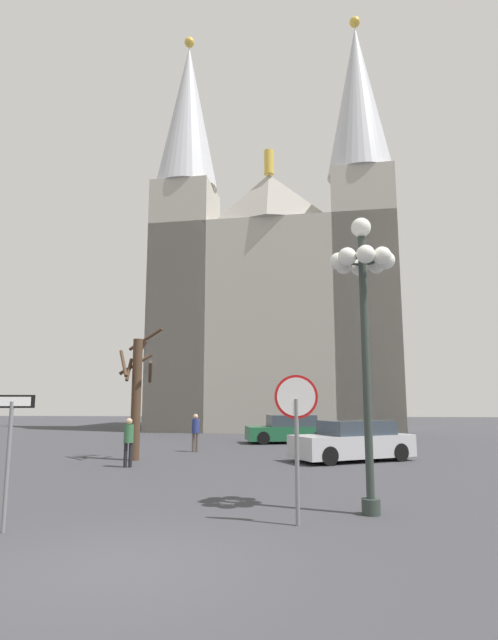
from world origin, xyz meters
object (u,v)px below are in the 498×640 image
Objects in this scene: cathedral at (276,300)px; parked_car_far_silver at (353,442)px; bare_tree at (136,392)px; pedestrian_walking at (195,429)px; pedestrian_standing at (129,438)px; stop_sign at (296,418)px; one_way_arrow_sign at (9,443)px; parked_car_near_green at (288,430)px; street_lamp at (363,293)px.

cathedral reaches higher than parked_car_far_silver.
bare_tree reaches higher than pedestrian_walking.
bare_tree is at bearing -118.34° from pedestrian_walking.
pedestrian_standing is (0.39, -1.95, -1.54)m from bare_tree.
stop_sign is 0.53× the size of bare_tree.
stop_sign is 5.02m from one_way_arrow_sign.
pedestrian_standing is (-7.63, -2.38, 0.27)m from parked_car_far_silver.
parked_car_near_green is at bearing 75.38° from one_way_arrow_sign.
pedestrian_walking is at bearing 86.76° from one_way_arrow_sign.
cathedral is 21.21m from bare_tree.
pedestrian_walking reaches higher than parked_car_far_silver.
stop_sign reaches higher than parked_car_near_green.
bare_tree is at bearing 122.34° from stop_sign.
street_lamp is 1.34× the size of parked_car_near_green.
stop_sign is at bearing -53.19° from pedestrian_standing.
parked_car_near_green is at bearing -85.68° from cathedral.
stop_sign is 10.00m from parked_car_far_silver.
parked_car_far_silver is at bearing 17.37° from pedestrian_standing.
pedestrian_standing is (-0.54, 8.18, -0.51)m from one_way_arrow_sign.
cathedral is at bearing 79.21° from pedestrian_walking.
parked_car_far_silver is (8.02, 0.43, -1.81)m from bare_tree.
bare_tree reaches higher than parked_car_near_green.
cathedral is 30.86m from one_way_arrow_sign.
cathedral is 21.23m from parked_car_far_silver.
bare_tree is at bearing -176.90° from parked_car_far_silver.
street_lamp reaches higher than parked_car_near_green.
bare_tree is (-4.77, -19.33, -7.29)m from cathedral.
street_lamp is 16.69m from parked_car_near_green.
one_way_arrow_sign reaches higher than pedestrian_walking.
cathedral is 29.68m from stop_sign.
street_lamp is 11.20m from bare_tree.
parked_car_near_green is at bearing 54.50° from bare_tree.
one_way_arrow_sign is 1.43× the size of pedestrian_standing.
pedestrian_walking is (1.68, 3.12, -1.54)m from bare_tree.
street_lamp reaches higher than pedestrian_standing.
cathedral is at bearing 82.57° from one_way_arrow_sign.
one_way_arrow_sign is 8.22m from pedestrian_standing.
one_way_arrow_sign is at bearing -104.62° from parked_car_near_green.
stop_sign is 0.59× the size of parked_car_near_green.
pedestrian_standing is (-6.89, 6.34, -3.42)m from street_lamp.
one_way_arrow_sign is at bearing -169.88° from stop_sign.
parked_car_near_green is (5.63, 7.90, -1.83)m from bare_tree.
one_way_arrow_sign is (-4.93, -0.88, -0.40)m from stop_sign.
pedestrian_walking is at bearing 61.66° from bare_tree.
one_way_arrow_sign is (-3.84, -29.47, -8.31)m from cathedral.
street_lamp reaches higher than parked_car_far_silver.
street_lamp is at bearing 33.98° from stop_sign.
parked_car_far_silver is 7.99m from pedestrian_standing.
parked_car_near_green is 2.81× the size of pedestrian_standing.
cathedral reaches higher than parked_car_near_green.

